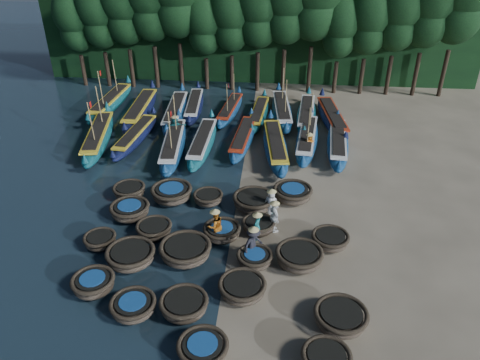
# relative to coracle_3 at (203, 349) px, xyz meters

# --- Properties ---
(ground) EXTENTS (120.00, 120.00, 0.00)m
(ground) POSITION_rel_coracle_3_xyz_m (0.28, 9.19, -0.43)
(ground) COLOR gray
(ground) RESTS_ON ground
(foliage_wall) EXTENTS (40.00, 3.00, 10.00)m
(foliage_wall) POSITION_rel_coracle_3_xyz_m (0.28, 32.69, 4.57)
(foliage_wall) COLOR black
(foliage_wall) RESTS_ON ground
(coracle_3) EXTENTS (2.07, 2.07, 0.74)m
(coracle_3) POSITION_rel_coracle_3_xyz_m (0.00, 0.00, 0.00)
(coracle_3) COLOR brown
(coracle_3) RESTS_ON ground
(coracle_4) EXTENTS (1.90, 1.90, 0.72)m
(coracle_4) POSITION_rel_coracle_3_xyz_m (4.59, -0.04, -0.02)
(coracle_4) COLOR brown
(coracle_4) RESTS_ON ground
(coracle_5) EXTENTS (2.15, 2.15, 0.77)m
(coracle_5) POSITION_rel_coracle_3_xyz_m (-5.33, 3.02, 0.02)
(coracle_5) COLOR brown
(coracle_5) RESTS_ON ground
(coracle_6) EXTENTS (2.20, 2.20, 0.69)m
(coracle_6) POSITION_rel_coracle_3_xyz_m (-3.23, 1.91, -0.03)
(coracle_6) COLOR brown
(coracle_6) RESTS_ON ground
(coracle_7) EXTENTS (2.08, 2.08, 0.75)m
(coracle_7) POSITION_rel_coracle_3_xyz_m (-1.13, 2.13, 0.00)
(coracle_7) COLOR brown
(coracle_7) RESTS_ON ground
(coracle_8) EXTENTS (2.57, 2.57, 0.74)m
(coracle_8) POSITION_rel_coracle_3_xyz_m (1.21, 3.35, -0.01)
(coracle_8) COLOR brown
(coracle_8) RESTS_ON ground
(coracle_9) EXTENTS (2.60, 2.60, 0.75)m
(coracle_9) POSITION_rel_coracle_3_xyz_m (5.31, 2.04, -0.00)
(coracle_9) COLOR brown
(coracle_9) RESTS_ON ground
(coracle_10) EXTENTS (1.65, 1.65, 0.66)m
(coracle_10) POSITION_rel_coracle_3_xyz_m (-6.12, 6.09, -0.05)
(coracle_10) COLOR brown
(coracle_10) RESTS_ON ground
(coracle_11) EXTENTS (2.37, 2.37, 0.80)m
(coracle_11) POSITION_rel_coracle_3_xyz_m (-4.24, 4.99, 0.03)
(coracle_11) COLOR brown
(coracle_11) RESTS_ON ground
(coracle_12) EXTENTS (2.57, 2.57, 0.85)m
(coracle_12) POSITION_rel_coracle_3_xyz_m (-1.71, 5.55, 0.06)
(coracle_12) COLOR brown
(coracle_12) RESTS_ON ground
(coracle_13) EXTENTS (1.74, 1.74, 0.67)m
(coracle_13) POSITION_rel_coracle_3_xyz_m (1.62, 5.40, -0.04)
(coracle_13) COLOR brown
(coracle_13) RESTS_ON ground
(coracle_14) EXTENTS (2.30, 2.30, 0.83)m
(coracle_14) POSITION_rel_coracle_3_xyz_m (3.71, 5.59, 0.05)
(coracle_14) COLOR brown
(coracle_14) RESTS_ON ground
(coracle_15) EXTENTS (2.55, 2.55, 0.80)m
(coracle_15) POSITION_rel_coracle_3_xyz_m (-5.36, 8.67, 0.04)
(coracle_15) COLOR brown
(coracle_15) RESTS_ON ground
(coracle_16) EXTENTS (1.87, 1.87, 0.68)m
(coracle_16) POSITION_rel_coracle_3_xyz_m (-3.67, 7.22, -0.04)
(coracle_16) COLOR brown
(coracle_16) RESTS_ON ground
(coracle_17) EXTENTS (2.29, 2.29, 0.68)m
(coracle_17) POSITION_rel_coracle_3_xyz_m (-0.17, 7.32, -0.03)
(coracle_17) COLOR brown
(coracle_17) RESTS_ON ground
(coracle_18) EXTENTS (2.11, 2.11, 0.67)m
(coracle_18) POSITION_rel_coracle_3_xyz_m (1.65, 8.00, -0.04)
(coracle_18) COLOR brown
(coracle_18) RESTS_ON ground
(coracle_19) EXTENTS (1.91, 1.91, 0.71)m
(coracle_19) POSITION_rel_coracle_3_xyz_m (5.28, 7.12, -0.02)
(coracle_19) COLOR brown
(coracle_19) RESTS_ON ground
(coracle_20) EXTENTS (1.90, 1.90, 0.72)m
(coracle_20) POSITION_rel_coracle_3_xyz_m (-6.01, 10.69, -0.01)
(coracle_20) COLOR brown
(coracle_20) RESTS_ON ground
(coracle_21) EXTENTS (2.92, 2.92, 0.85)m
(coracle_21) POSITION_rel_coracle_3_xyz_m (-3.47, 10.55, 0.06)
(coracle_21) COLOR brown
(coracle_21) RESTS_ON ground
(coracle_22) EXTENTS (1.71, 1.71, 0.67)m
(coracle_22) POSITION_rel_coracle_3_xyz_m (-1.34, 10.39, -0.04)
(coracle_22) COLOR brown
(coracle_22) RESTS_ON ground
(coracle_23) EXTENTS (2.84, 2.84, 0.84)m
(coracle_23) POSITION_rel_coracle_3_xyz_m (1.27, 10.12, 0.05)
(coracle_23) COLOR brown
(coracle_23) RESTS_ON ground
(coracle_24) EXTENTS (2.62, 2.62, 0.80)m
(coracle_24) POSITION_rel_coracle_3_xyz_m (3.45, 11.19, 0.04)
(coracle_24) COLOR brown
(coracle_24) RESTS_ON ground
(long_boat_1) EXTENTS (3.08, 9.00, 3.87)m
(long_boat_1) POSITION_rel_coracle_3_xyz_m (-10.13, 17.13, 0.19)
(long_boat_1) COLOR #11605E
(long_boat_1) RESTS_ON ground
(long_boat_2) EXTENTS (2.20, 7.75, 1.37)m
(long_boat_2) POSITION_rel_coracle_3_xyz_m (-7.62, 17.69, 0.09)
(long_boat_2) COLOR #10173A
(long_boat_2) RESTS_ON ground
(long_boat_3) EXTENTS (2.36, 8.72, 3.72)m
(long_boat_3) POSITION_rel_coracle_3_xyz_m (-4.63, 16.39, 0.16)
(long_boat_3) COLOR navy
(long_boat_3) RESTS_ON ground
(long_boat_4) EXTENTS (1.62, 8.32, 1.46)m
(long_boat_4) POSITION_rel_coracle_3_xyz_m (-2.70, 17.00, 0.13)
(long_boat_4) COLOR #11605E
(long_boat_4) RESTS_ON ground
(long_boat_5) EXTENTS (2.02, 7.70, 1.36)m
(long_boat_5) POSITION_rel_coracle_3_xyz_m (0.02, 18.04, 0.09)
(long_boat_5) COLOR navy
(long_boat_5) RESTS_ON ground
(long_boat_6) EXTENTS (2.49, 8.69, 1.54)m
(long_boat_6) POSITION_rel_coracle_3_xyz_m (2.31, 16.90, 0.16)
(long_boat_6) COLOR navy
(long_boat_6) RESTS_ON ground
(long_boat_7) EXTENTS (2.32, 8.34, 3.56)m
(long_boat_7) POSITION_rel_coracle_3_xyz_m (4.50, 18.17, 0.14)
(long_boat_7) COLOR navy
(long_boat_7) RESTS_ON ground
(long_boat_8) EXTENTS (2.08, 8.29, 1.46)m
(long_boat_8) POSITION_rel_coracle_3_xyz_m (6.58, 17.75, 0.13)
(long_boat_8) COLOR navy
(long_boat_8) RESTS_ON ground
(long_boat_9) EXTENTS (2.09, 8.93, 3.80)m
(long_boat_9) POSITION_rel_coracle_3_xyz_m (-11.38, 23.58, 0.18)
(long_boat_9) COLOR #11605E
(long_boat_9) RESTS_ON ground
(long_boat_10) EXTENTS (1.80, 9.19, 1.62)m
(long_boat_10) POSITION_rel_coracle_3_xyz_m (-8.51, 22.24, 0.19)
(long_boat_10) COLOR #10173A
(long_boat_10) RESTS_ON ground
(long_boat_11) EXTENTS (2.05, 8.80, 1.55)m
(long_boat_11) POSITION_rel_coracle_3_xyz_m (-5.67, 22.13, 0.16)
(long_boat_11) COLOR navy
(long_boat_11) RESTS_ON ground
(long_boat_12) EXTENTS (1.92, 7.79, 1.37)m
(long_boat_12) POSITION_rel_coracle_3_xyz_m (-4.44, 23.67, 0.10)
(long_boat_12) COLOR #10173A
(long_boat_12) RESTS_ON ground
(long_boat_13) EXTENTS (2.12, 7.31, 3.12)m
(long_boat_13) POSITION_rel_coracle_3_xyz_m (-1.45, 23.18, 0.07)
(long_boat_13) COLOR navy
(long_boat_13) RESTS_ON ground
(long_boat_14) EXTENTS (1.90, 7.43, 1.31)m
(long_boat_14) POSITION_rel_coracle_3_xyz_m (0.88, 22.51, 0.07)
(long_boat_14) COLOR #11605E
(long_boat_14) RESTS_ON ground
(long_boat_15) EXTENTS (2.22, 8.57, 3.65)m
(long_boat_15) POSITION_rel_coracle_3_xyz_m (2.69, 23.19, 0.15)
(long_boat_15) COLOR navy
(long_boat_15) RESTS_ON ground
(long_boat_16) EXTENTS (2.10, 8.33, 1.47)m
(long_boat_16) POSITION_rel_coracle_3_xyz_m (4.60, 22.61, 0.13)
(long_boat_16) COLOR #11605E
(long_boat_16) RESTS_ON ground
(long_boat_17) EXTENTS (2.62, 8.68, 1.54)m
(long_boat_17) POSITION_rel_coracle_3_xyz_m (6.53, 22.00, 0.16)
(long_boat_17) COLOR #10173A
(long_boat_17) RESTS_ON ground
(fisherman_0) EXTENTS (0.89, 0.71, 1.79)m
(fisherman_0) POSITION_rel_coracle_3_xyz_m (2.26, 9.55, 0.43)
(fisherman_0) COLOR silver
(fisherman_0) RESTS_ON ground
(fisherman_1) EXTENTS (0.54, 0.66, 1.75)m
(fisherman_1) POSITION_rel_coracle_3_xyz_m (1.61, 7.36, 0.46)
(fisherman_1) COLOR #176162
(fisherman_1) RESTS_ON ground
(fisherman_2) EXTENTS (1.12, 1.07, 2.01)m
(fisherman_2) POSITION_rel_coracle_3_xyz_m (-0.46, 7.08, 0.52)
(fisherman_2) COLOR orange
(fisherman_2) RESTS_ON ground
(fisherman_3) EXTENTS (1.26, 1.31, 1.99)m
(fisherman_3) POSITION_rel_coracle_3_xyz_m (1.52, 5.84, 0.50)
(fisherman_3) COLOR black
(fisherman_3) RESTS_ON ground
(fisherman_4) EXTENTS (0.82, 1.15, 2.00)m
(fisherman_4) POSITION_rel_coracle_3_xyz_m (2.45, 8.10, 0.53)
(fisherman_4) COLOR silver
(fisherman_4) RESTS_ON ground
(fisherman_5) EXTENTS (1.72, 1.06, 1.97)m
(fisherman_5) POSITION_rel_coracle_3_xyz_m (-4.91, 18.53, 0.49)
(fisherman_5) COLOR #176162
(fisherman_5) RESTS_ON ground
(fisherman_6) EXTENTS (0.78, 0.52, 1.77)m
(fisherman_6) POSITION_rel_coracle_3_xyz_m (4.58, 16.86, 0.42)
(fisherman_6) COLOR orange
(fisherman_6) RESTS_ON ground
(tree_0) EXTENTS (3.68, 3.68, 8.68)m
(tree_0) POSITION_rel_coracle_3_xyz_m (-15.72, 29.19, 5.54)
(tree_0) COLOR black
(tree_0) RESTS_ON ground
(tree_1) EXTENTS (4.09, 4.09, 9.65)m
(tree_1) POSITION_rel_coracle_3_xyz_m (-13.42, 29.19, 6.22)
(tree_1) COLOR black
(tree_1) RESTS_ON ground
(tree_2) EXTENTS (4.51, 4.51, 10.63)m
(tree_2) POSITION_rel_coracle_3_xyz_m (-11.12, 29.19, 6.89)
(tree_2) COLOR black
(tree_2) RESTS_ON ground
(tree_5) EXTENTS (3.68, 3.68, 8.68)m
(tree_5) POSITION_rel_coracle_3_xyz_m (-4.22, 29.19, 5.54)
(tree_5) COLOR black
(tree_5) RESTS_ON ground
(tree_6) EXTENTS (4.09, 4.09, 9.65)m
(tree_6) POSITION_rel_coracle_3_xyz_m (-1.92, 29.19, 6.22)
(tree_6) COLOR black
(tree_6) RESTS_ON ground
(tree_7) EXTENTS (4.51, 4.51, 10.63)m
(tree_7) POSITION_rel_coracle_3_xyz_m (0.38, 29.19, 6.89)
(tree_7) COLOR black
(tree_7) RESTS_ON ground
(tree_10) EXTENTS (3.68, 3.68, 8.68)m
(tree_10) POSITION_rel_coracle_3_xyz_m (7.28, 29.19, 5.54)
(tree_10) COLOR black
(tree_10) RESTS_ON ground
(tree_11) EXTENTS (4.09, 4.09, 9.65)m
(tree_11) POSITION_rel_coracle_3_xyz_m (9.58, 29.19, 6.22)
(tree_11) COLOR black
(tree_11) RESTS_ON ground
(tree_12) EXTENTS (4.51, 4.51, 10.63)m
(tree_12) POSITION_rel_coracle_3_xyz_m (11.88, 29.19, 6.89)
(tree_12) COLOR black
(tree_12) RESTS_ON ground
(tree_13) EXTENTS (4.92, 4.92, 11.60)m
(tree_13) POSITION_rel_coracle_3_xyz_m (14.18, 29.19, 7.57)
(tree_13) COLOR black
(tree_13) RESTS_ON ground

